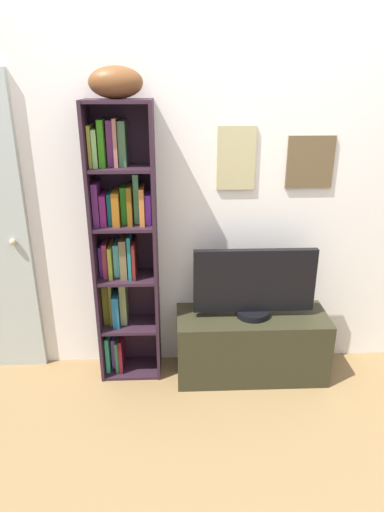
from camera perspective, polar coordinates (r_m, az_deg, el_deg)
name	(u,v)px	position (r m, az deg, el deg)	size (l,w,h in m)	color
ground	(228,487)	(2.53, 4.70, -27.43)	(5.20, 5.20, 0.04)	olive
back_wall	(214,196)	(2.86, 2.81, 7.69)	(4.80, 0.08, 2.39)	silver
bookshelf	(122,244)	(2.82, -9.02, 1.54)	(0.39, 0.26, 1.79)	black
football	(116,82)	(2.62, -9.77, 21.11)	(0.30, 0.17, 0.17)	brown
tv_stand	(251,345)	(3.08, 7.57, -11.21)	(0.99, 0.39, 0.45)	#2B2A19
television	(254,284)	(2.86, 8.02, -3.57)	(0.78, 0.22, 0.46)	black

